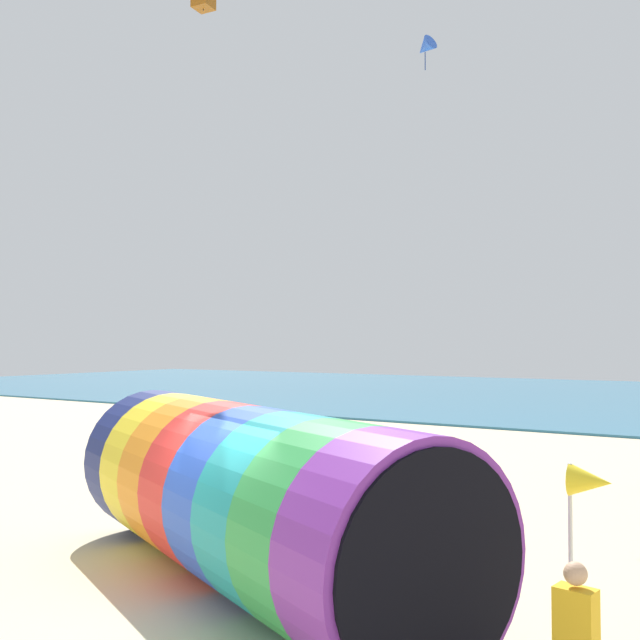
% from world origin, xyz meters
% --- Properties ---
extents(ground_plane, '(120.00, 120.00, 0.00)m').
position_xyz_m(ground_plane, '(0.00, 0.00, 0.00)').
color(ground_plane, beige).
extents(giant_inflatable_tube, '(8.52, 5.84, 2.64)m').
position_xyz_m(giant_inflatable_tube, '(-0.29, 0.71, 1.32)').
color(giant_inflatable_tube, navy).
rests_on(giant_inflatable_tube, ground).
extents(kite_blue_delta, '(0.87, 0.76, 1.12)m').
position_xyz_m(kite_blue_delta, '(-3.19, 13.71, 13.26)').
color(kite_blue_delta, blue).
extents(beach_flag, '(0.47, 0.36, 2.22)m').
position_xyz_m(beach_flag, '(4.52, 0.64, 1.96)').
color(beach_flag, silver).
rests_on(beach_flag, ground).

